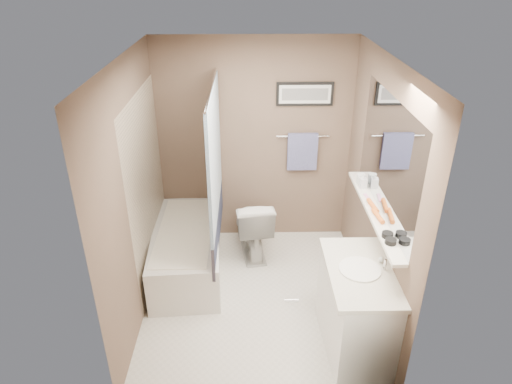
{
  "coord_description": "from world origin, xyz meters",
  "views": [
    {
      "loc": [
        -0.07,
        -3.63,
        3.11
      ],
      "look_at": [
        0.0,
        0.15,
        1.15
      ],
      "focal_mm": 32.0,
      "sensor_mm": 36.0,
      "label": 1
    }
  ],
  "objects_px": {
    "hair_brush_front": "(378,216)",
    "candle_bowl_near": "(391,241)",
    "bathtub": "(187,250)",
    "soap_bottle": "(363,181)",
    "hair_brush_back": "(373,205)",
    "toilet": "(252,225)",
    "glass_jar": "(361,179)",
    "candle_bowl_far": "(387,235)",
    "vanity": "(357,311)"
  },
  "relations": [
    {
      "from": "toilet",
      "to": "hair_brush_front",
      "type": "distance_m",
      "value": 1.72
    },
    {
      "from": "bathtub",
      "to": "candle_bowl_far",
      "type": "relative_size",
      "value": 16.67
    },
    {
      "from": "candle_bowl_near",
      "to": "candle_bowl_far",
      "type": "bearing_deg",
      "value": 90.0
    },
    {
      "from": "hair_brush_front",
      "to": "candle_bowl_near",
      "type": "bearing_deg",
      "value": -90.0
    },
    {
      "from": "bathtub",
      "to": "glass_jar",
      "type": "distance_m",
      "value": 2.01
    },
    {
      "from": "vanity",
      "to": "candle_bowl_near",
      "type": "height_order",
      "value": "candle_bowl_near"
    },
    {
      "from": "candle_bowl_far",
      "to": "soap_bottle",
      "type": "distance_m",
      "value": 0.87
    },
    {
      "from": "bathtub",
      "to": "hair_brush_back",
      "type": "relative_size",
      "value": 6.82
    },
    {
      "from": "glass_jar",
      "to": "candle_bowl_far",
      "type": "bearing_deg",
      "value": -90.0
    },
    {
      "from": "toilet",
      "to": "soap_bottle",
      "type": "bearing_deg",
      "value": 145.51
    },
    {
      "from": "bathtub",
      "to": "vanity",
      "type": "xyz_separation_m",
      "value": [
        1.6,
        -1.15,
        0.15
      ]
    },
    {
      "from": "toilet",
      "to": "candle_bowl_far",
      "type": "distance_m",
      "value": 1.92
    },
    {
      "from": "candle_bowl_far",
      "to": "hair_brush_front",
      "type": "xyz_separation_m",
      "value": [
        0.0,
        0.29,
        0.0
      ]
    },
    {
      "from": "vanity",
      "to": "candle_bowl_near",
      "type": "xyz_separation_m",
      "value": [
        0.19,
        -0.03,
        0.73
      ]
    },
    {
      "from": "toilet",
      "to": "glass_jar",
      "type": "xyz_separation_m",
      "value": [
        1.07,
        -0.44,
        0.8
      ]
    },
    {
      "from": "toilet",
      "to": "candle_bowl_far",
      "type": "height_order",
      "value": "candle_bowl_far"
    },
    {
      "from": "vanity",
      "to": "hair_brush_front",
      "type": "xyz_separation_m",
      "value": [
        0.19,
        0.36,
        0.74
      ]
    },
    {
      "from": "candle_bowl_near",
      "to": "bathtub",
      "type": "bearing_deg",
      "value": 146.47
    },
    {
      "from": "bathtub",
      "to": "vanity",
      "type": "distance_m",
      "value": 1.98
    },
    {
      "from": "vanity",
      "to": "hair_brush_back",
      "type": "bearing_deg",
      "value": 68.23
    },
    {
      "from": "vanity",
      "to": "soap_bottle",
      "type": "bearing_deg",
      "value": 75.9
    },
    {
      "from": "candle_bowl_far",
      "to": "vanity",
      "type": "bearing_deg",
      "value": -160.53
    },
    {
      "from": "bathtub",
      "to": "soap_bottle",
      "type": "distance_m",
      "value": 2.03
    },
    {
      "from": "candle_bowl_far",
      "to": "hair_brush_front",
      "type": "bearing_deg",
      "value": 90.0
    },
    {
      "from": "hair_brush_front",
      "to": "hair_brush_back",
      "type": "distance_m",
      "value": 0.18
    },
    {
      "from": "toilet",
      "to": "hair_brush_back",
      "type": "xyz_separation_m",
      "value": [
        1.07,
        -0.93,
        0.77
      ]
    },
    {
      "from": "hair_brush_back",
      "to": "bathtub",
      "type": "bearing_deg",
      "value": 161.05
    },
    {
      "from": "vanity",
      "to": "glass_jar",
      "type": "distance_m",
      "value": 1.3
    },
    {
      "from": "bathtub",
      "to": "candle_bowl_far",
      "type": "height_order",
      "value": "candle_bowl_far"
    },
    {
      "from": "hair_brush_front",
      "to": "bathtub",
      "type": "bearing_deg",
      "value": 155.99
    },
    {
      "from": "candle_bowl_near",
      "to": "hair_brush_back",
      "type": "bearing_deg",
      "value": 90.0
    },
    {
      "from": "toilet",
      "to": "hair_brush_front",
      "type": "xyz_separation_m",
      "value": [
        1.07,
        -1.11,
        0.77
      ]
    },
    {
      "from": "glass_jar",
      "to": "hair_brush_back",
      "type": "bearing_deg",
      "value": -90.0
    },
    {
      "from": "bathtub",
      "to": "hair_brush_front",
      "type": "height_order",
      "value": "hair_brush_front"
    },
    {
      "from": "candle_bowl_near",
      "to": "glass_jar",
      "type": "xyz_separation_m",
      "value": [
        0.0,
        1.06,
        0.03
      ]
    },
    {
      "from": "soap_bottle",
      "to": "bathtub",
      "type": "bearing_deg",
      "value": 173.03
    },
    {
      "from": "candle_bowl_near",
      "to": "hair_brush_front",
      "type": "bearing_deg",
      "value": 90.0
    },
    {
      "from": "bathtub",
      "to": "toilet",
      "type": "height_order",
      "value": "toilet"
    },
    {
      "from": "toilet",
      "to": "candle_bowl_far",
      "type": "relative_size",
      "value": 8.19
    },
    {
      "from": "toilet",
      "to": "candle_bowl_near",
      "type": "height_order",
      "value": "candle_bowl_near"
    },
    {
      "from": "soap_bottle",
      "to": "hair_brush_front",
      "type": "bearing_deg",
      "value": -90.0
    },
    {
      "from": "hair_brush_front",
      "to": "soap_bottle",
      "type": "relative_size",
      "value": 1.46
    },
    {
      "from": "vanity",
      "to": "candle_bowl_near",
      "type": "relative_size",
      "value": 10.0
    },
    {
      "from": "vanity",
      "to": "hair_brush_back",
      "type": "xyz_separation_m",
      "value": [
        0.19,
        0.54,
        0.74
      ]
    },
    {
      "from": "bathtub",
      "to": "glass_jar",
      "type": "xyz_separation_m",
      "value": [
        1.79,
        -0.13,
        0.92
      ]
    },
    {
      "from": "glass_jar",
      "to": "soap_bottle",
      "type": "bearing_deg",
      "value": -90.0
    },
    {
      "from": "candle_bowl_near",
      "to": "soap_bottle",
      "type": "bearing_deg",
      "value": 90.0
    },
    {
      "from": "soap_bottle",
      "to": "glass_jar",
      "type": "bearing_deg",
      "value": 90.0
    },
    {
      "from": "bathtub",
      "to": "toilet",
      "type": "relative_size",
      "value": 2.04
    },
    {
      "from": "candle_bowl_near",
      "to": "glass_jar",
      "type": "bearing_deg",
      "value": 90.0
    }
  ]
}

